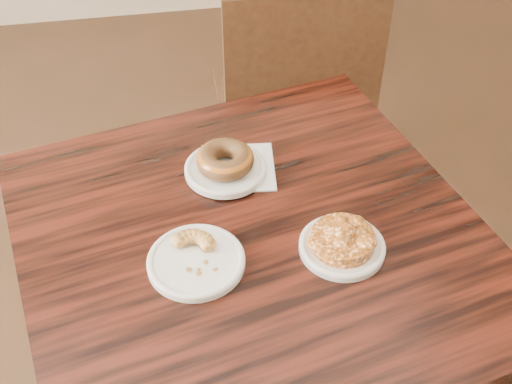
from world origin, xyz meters
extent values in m
cube|color=black|center=(0.29, 0.16, 0.38)|extent=(0.96, 0.96, 0.75)
cube|color=white|center=(0.29, 0.34, 0.75)|extent=(0.16, 0.16, 0.00)
cylinder|color=white|center=(0.27, 0.33, 0.76)|extent=(0.16, 0.16, 0.01)
cylinder|color=white|center=(0.18, 0.11, 0.76)|extent=(0.17, 0.17, 0.01)
cylinder|color=white|center=(0.44, 0.10, 0.76)|extent=(0.15, 0.15, 0.01)
torus|color=brown|center=(0.27, 0.33, 0.79)|extent=(0.11, 0.11, 0.04)
camera|label=1|loc=(0.16, -0.62, 1.59)|focal=45.00mm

